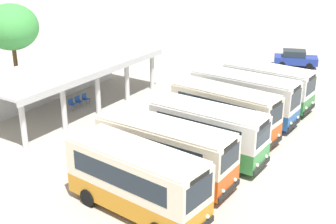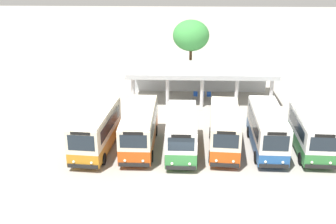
{
  "view_description": "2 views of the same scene",
  "coord_description": "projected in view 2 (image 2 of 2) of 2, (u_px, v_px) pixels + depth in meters",
  "views": [
    {
      "loc": [
        -21.98,
        -6.98,
        12.56
      ],
      "look_at": [
        -0.56,
        6.99,
        2.48
      ],
      "focal_mm": 49.91,
      "sensor_mm": 36.0,
      "label": 1
    },
    {
      "loc": [
        -0.4,
        -24.64,
        14.88
      ],
      "look_at": [
        -1.4,
        7.48,
        2.17
      ],
      "focal_mm": 44.72,
      "sensor_mm": 36.0,
      "label": 2
    }
  ],
  "objects": [
    {
      "name": "city_bus_second_in_row",
      "position": [
        139.0,
        127.0,
        32.65
      ],
      "size": [
        2.52,
        7.7,
        3.17
      ],
      "color": "black",
      "rests_on": "ground"
    },
    {
      "name": "city_bus_fourth_amber",
      "position": [
        224.0,
        129.0,
        32.29
      ],
      "size": [
        2.66,
        7.16,
        3.25
      ],
      "color": "black",
      "rests_on": "ground"
    },
    {
      "name": "roadside_tree_behind_canopy",
      "position": [
        191.0,
        36.0,
        46.54
      ],
      "size": [
        4.07,
        4.07,
        7.43
      ],
      "color": "brown",
      "rests_on": "ground"
    },
    {
      "name": "city_bus_fifth_blue",
      "position": [
        267.0,
        128.0,
        32.37
      ],
      "size": [
        2.47,
        7.54,
        3.24
      ],
      "color": "black",
      "rests_on": "ground"
    },
    {
      "name": "city_bus_nearest_orange",
      "position": [
        96.0,
        129.0,
        32.16
      ],
      "size": [
        2.95,
        7.3,
        3.28
      ],
      "color": "black",
      "rests_on": "ground"
    },
    {
      "name": "ground_plane",
      "position": [
        185.0,
        182.0,
        28.36
      ],
      "size": [
        180.0,
        180.0,
        0.0
      ],
      "primitive_type": "plane",
      "color": "#A39E93"
    },
    {
      "name": "waiting_chair_middle_seat",
      "position": [
        209.0,
        95.0,
        43.49
      ],
      "size": [
        0.45,
        0.45,
        0.86
      ],
      "color": "slate",
      "rests_on": "ground"
    },
    {
      "name": "waiting_chair_second_from_end",
      "position": [
        202.0,
        95.0,
        43.55
      ],
      "size": [
        0.45,
        0.45,
        0.86
      ],
      "color": "slate",
      "rests_on": "ground"
    },
    {
      "name": "waiting_chair_end_by_column",
      "position": [
        195.0,
        95.0,
        43.59
      ],
      "size": [
        0.45,
        0.45,
        0.86
      ],
      "color": "slate",
      "rests_on": "ground"
    },
    {
      "name": "city_bus_middle_cream",
      "position": [
        182.0,
        132.0,
        31.84
      ],
      "size": [
        2.43,
        6.83,
        3.17
      ],
      "color": "black",
      "rests_on": "ground"
    },
    {
      "name": "city_bus_far_end_green",
      "position": [
        312.0,
        132.0,
        31.9
      ],
      "size": [
        2.65,
        6.67,
        3.11
      ],
      "color": "black",
      "rests_on": "ground"
    },
    {
      "name": "terminal_canopy",
      "position": [
        201.0,
        73.0,
        43.52
      ],
      "size": [
        14.89,
        5.73,
        3.4
      ],
      "color": "silver",
      "rests_on": "ground"
    }
  ]
}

